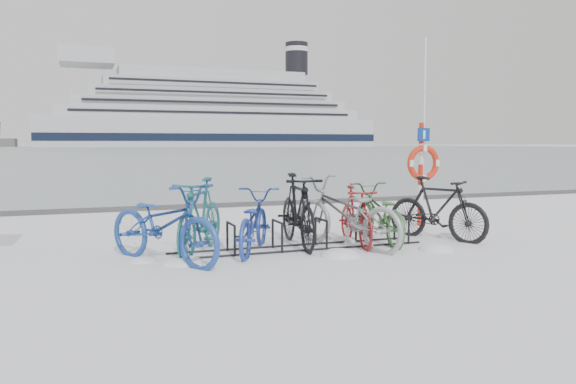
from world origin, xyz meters
The scene contains 15 objects.
ground centered at (0.00, 0.00, 0.00)m, with size 900.00×900.00×0.00m, color white.
ice_sheet centered at (0.00, 155.00, 0.01)m, with size 400.00×298.00×0.02m, color #98A6AC.
quay_edge centered at (0.00, 5.90, 0.05)m, with size 400.00×0.25×0.10m, color #3F3F42.
bike_rack centered at (0.00, 0.00, 0.18)m, with size 4.00×0.48×0.46m.
lifebuoy_station centered at (3.11, 1.40, 1.23)m, with size 0.70×0.22×3.66m.
cruise_ferry centered at (46.13, 217.56, 11.94)m, with size 133.43×25.17×43.84m.
bike_0 centered at (-2.09, -0.25, 0.56)m, with size 0.75×2.14×1.12m, color #204495.
bike_1 centered at (-1.49, 0.22, 0.57)m, with size 0.54×1.91×1.15m, color #1B5C61.
bike_2 centered at (-0.73, 0.04, 0.48)m, with size 0.64×1.84×0.97m, color #213B95.
bike_3 centered at (0.07, 0.25, 0.59)m, with size 0.56×1.97×1.18m, color black.
bike_4 centered at (0.73, -0.11, 0.57)m, with size 0.76×2.18×1.14m, color gray.
bike_5 centered at (0.99, 0.05, 0.49)m, with size 0.46×1.62×0.97m, color maroon.
bike_6 centered at (1.47, 0.16, 0.49)m, with size 0.66×1.89×0.99m, color #376733.
bike_7 centered at (2.50, 0.02, 0.55)m, with size 0.52×1.82×1.10m, color black.
snow_drifts centered at (0.16, -0.22, 0.00)m, with size 5.58×2.08×0.20m.
Camera 1 is at (-3.09, -7.93, 1.62)m, focal length 35.00 mm.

